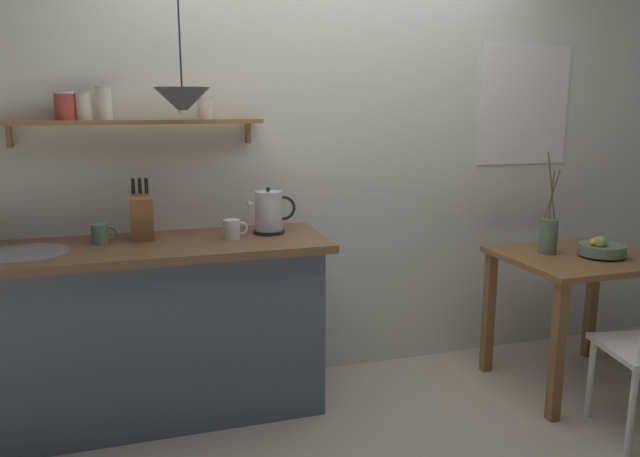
% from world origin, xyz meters
% --- Properties ---
extents(ground_plane, '(14.00, 14.00, 0.00)m').
position_xyz_m(ground_plane, '(0.00, 0.00, 0.00)').
color(ground_plane, '#BCB29E').
extents(back_wall, '(6.80, 0.11, 2.70)m').
position_xyz_m(back_wall, '(0.21, 0.65, 1.35)').
color(back_wall, silver).
rests_on(back_wall, ground_plane).
extents(kitchen_counter, '(1.83, 0.63, 0.92)m').
position_xyz_m(kitchen_counter, '(-1.00, 0.32, 0.46)').
color(kitchen_counter, slate).
rests_on(kitchen_counter, ground_plane).
extents(wall_shelf, '(1.27, 0.20, 0.29)m').
position_xyz_m(wall_shelf, '(-1.04, 0.49, 1.53)').
color(wall_shelf, '#9E6B3D').
extents(dining_table, '(0.84, 0.72, 0.77)m').
position_xyz_m(dining_table, '(1.33, -0.03, 0.63)').
color(dining_table, brown).
rests_on(dining_table, ground_plane).
extents(fruit_bowl, '(0.25, 0.25, 0.13)m').
position_xyz_m(fruit_bowl, '(1.40, -0.09, 0.81)').
color(fruit_bowl, slate).
rests_on(fruit_bowl, dining_table).
extents(twig_vase, '(0.09, 0.09, 0.57)m').
position_xyz_m(twig_vase, '(1.17, 0.06, 0.87)').
color(twig_vase, '#567056').
rests_on(twig_vase, dining_table).
extents(electric_kettle, '(0.25, 0.17, 0.25)m').
position_xyz_m(electric_kettle, '(-0.34, 0.36, 1.03)').
color(electric_kettle, black).
rests_on(electric_kettle, kitchen_counter).
extents(knife_block, '(0.11, 0.16, 0.32)m').
position_xyz_m(knife_block, '(-0.99, 0.39, 1.04)').
color(knife_block, '#9E6B3D').
rests_on(knife_block, kitchen_counter).
extents(coffee_mug_by_sink, '(0.12, 0.08, 0.10)m').
position_xyz_m(coffee_mug_by_sink, '(-1.18, 0.38, 0.97)').
color(coffee_mug_by_sink, slate).
rests_on(coffee_mug_by_sink, kitchen_counter).
extents(coffee_mug_spare, '(0.13, 0.09, 0.10)m').
position_xyz_m(coffee_mug_spare, '(-0.55, 0.29, 0.97)').
color(coffee_mug_spare, white).
rests_on(coffee_mug_spare, kitchen_counter).
extents(pendant_lamp, '(0.26, 0.26, 0.52)m').
position_xyz_m(pendant_lamp, '(-0.78, 0.22, 1.60)').
color(pendant_lamp, black).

